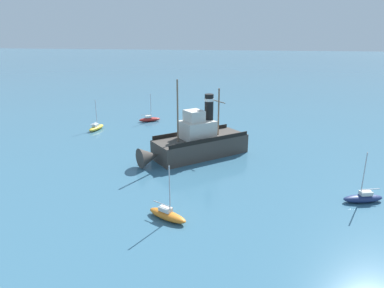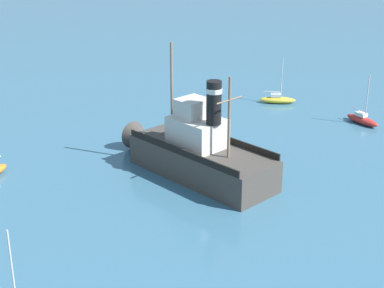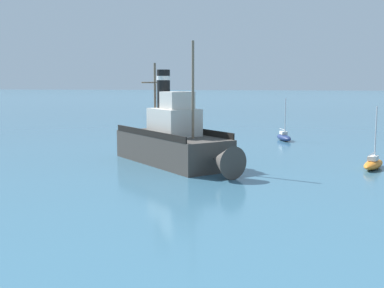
{
  "view_description": "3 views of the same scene",
  "coord_description": "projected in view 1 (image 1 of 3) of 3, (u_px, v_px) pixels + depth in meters",
  "views": [
    {
      "loc": [
        -7.45,
        40.86,
        14.87
      ],
      "look_at": [
        -0.39,
        3.79,
        2.71
      ],
      "focal_mm": 32.0,
      "sensor_mm": 36.0,
      "label": 1
    },
    {
      "loc": [
        -41.89,
        1.83,
        18.72
      ],
      "look_at": [
        -0.31,
        0.71,
        2.5
      ],
      "focal_mm": 55.0,
      "sensor_mm": 36.0,
      "label": 2
    },
    {
      "loc": [
        38.33,
        7.99,
        6.92
      ],
      "look_at": [
        2.18,
        2.22,
        2.05
      ],
      "focal_mm": 45.0,
      "sensor_mm": 36.0,
      "label": 3
    }
  ],
  "objects": [
    {
      "name": "old_tugboat",
      "position": [
        197.0,
        142.0,
        43.1
      ],
      "size": [
        12.9,
        12.22,
        9.9
      ],
      "color": "#423D38",
      "rests_on": "ground"
    },
    {
      "name": "sailboat_red",
      "position": [
        150.0,
        119.0,
        60.87
      ],
      "size": [
        3.84,
        2.86,
        4.9
      ],
      "color": "#B22823",
      "rests_on": "ground"
    },
    {
      "name": "sailboat_navy",
      "position": [
        363.0,
        198.0,
        31.65
      ],
      "size": [
        3.96,
        2.16,
        4.9
      ],
      "color": "navy",
      "rests_on": "ground"
    },
    {
      "name": "sailboat_orange",
      "position": [
        167.0,
        214.0,
        28.7
      ],
      "size": [
        3.91,
        2.6,
        4.9
      ],
      "color": "orange",
      "rests_on": "ground"
    },
    {
      "name": "sailboat_yellow",
      "position": [
        96.0,
        127.0,
        55.46
      ],
      "size": [
        1.57,
        3.91,
        4.9
      ],
      "color": "gold",
      "rests_on": "ground"
    },
    {
      "name": "ground_plane",
      "position": [
        195.0,
        155.0,
        44.09
      ],
      "size": [
        600.0,
        600.0,
        0.0
      ],
      "primitive_type": "plane",
      "color": "#38667F"
    }
  ]
}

